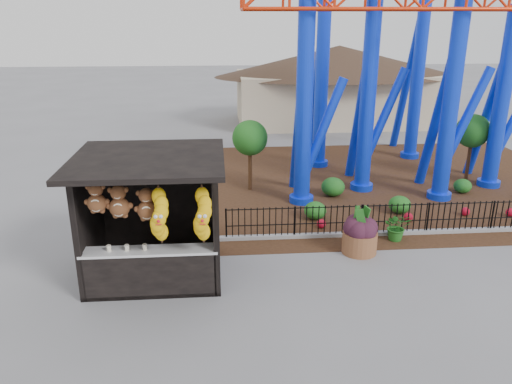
{
  "coord_description": "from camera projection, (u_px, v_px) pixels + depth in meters",
  "views": [
    {
      "loc": [
        -1.39,
        -10.29,
        6.13
      ],
      "look_at": [
        -0.45,
        1.5,
        2.0
      ],
      "focal_mm": 35.0,
      "sensor_mm": 36.0,
      "label": 1
    }
  ],
  "objects": [
    {
      "name": "landscaping",
      "position": [
        385.0,
        197.0,
        17.23
      ],
      "size": [
        8.63,
        3.45,
        0.68
      ],
      "color": "#1C5619",
      "rests_on": "mulch_bed"
    },
    {
      "name": "ground",
      "position": [
        280.0,
        292.0,
        11.81
      ],
      "size": [
        120.0,
        120.0,
        0.0
      ],
      "primitive_type": "plane",
      "color": "slate",
      "rests_on": "ground"
    },
    {
      "name": "curb",
      "position": [
        400.0,
        233.0,
        14.91
      ],
      "size": [
        18.0,
        0.18,
        0.12
      ],
      "primitive_type": "cube",
      "color": "gray",
      "rests_on": "ground"
    },
    {
      "name": "potted_plant",
      "position": [
        397.0,
        227.0,
        14.44
      ],
      "size": [
        0.85,
        0.76,
        0.85
      ],
      "primitive_type": "imported",
      "rotation": [
        0.0,
        0.0,
        -0.13
      ],
      "color": "#285117",
      "rests_on": "ground"
    },
    {
      "name": "pavilion",
      "position": [
        338.0,
        72.0,
        30.07
      ],
      "size": [
        15.0,
        15.0,
        4.8
      ],
      "color": "#BFAD8C",
      "rests_on": "ground"
    },
    {
      "name": "prize_booth",
      "position": [
        153.0,
        221.0,
        11.94
      ],
      "size": [
        3.5,
        3.4,
        3.12
      ],
      "color": "black",
      "rests_on": "ground"
    },
    {
      "name": "picket_fence",
      "position": [
        431.0,
        218.0,
        14.84
      ],
      "size": [
        12.2,
        0.06,
        1.0
      ],
      "primitive_type": null,
      "color": "black",
      "rests_on": "ground"
    },
    {
      "name": "mulch_bed",
      "position": [
        356.0,
        183.0,
        19.64
      ],
      "size": [
        18.0,
        12.0,
        0.02
      ],
      "primitive_type": "cube",
      "color": "#331E11",
      "rests_on": "ground"
    },
    {
      "name": "planter_foliage",
      "position": [
        361.0,
        221.0,
        13.51
      ],
      "size": [
        0.7,
        0.7,
        0.64
      ],
      "primitive_type": "ellipsoid",
      "color": "#301321",
      "rests_on": "terracotta_planter"
    },
    {
      "name": "roller_coaster",
      "position": [
        396.0,
        9.0,
        17.81
      ],
      "size": [
        11.0,
        6.37,
        10.82
      ],
      "color": "#0D33ED",
      "rests_on": "ground"
    },
    {
      "name": "terracotta_planter",
      "position": [
        359.0,
        242.0,
        13.72
      ],
      "size": [
        1.06,
        1.06,
        0.61
      ],
      "primitive_type": "cylinder",
      "rotation": [
        0.0,
        0.0,
        -0.11
      ],
      "color": "brown",
      "rests_on": "ground"
    }
  ]
}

